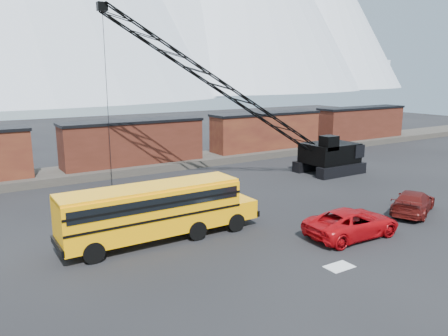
% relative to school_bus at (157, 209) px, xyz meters
% --- Properties ---
extents(ground, '(160.00, 160.00, 0.00)m').
position_rel_school_bus_xyz_m(ground, '(5.49, -3.93, -1.79)').
color(ground, black).
rests_on(ground, ground).
extents(gravel_berm, '(120.00, 5.00, 0.70)m').
position_rel_school_bus_xyz_m(gravel_berm, '(5.49, 18.07, -1.44)').
color(gravel_berm, '#49423C').
rests_on(gravel_berm, ground).
extents(boxcar_mid, '(13.70, 3.10, 4.17)m').
position_rel_school_bus_xyz_m(boxcar_mid, '(5.49, 18.07, 0.97)').
color(boxcar_mid, '#4C1F15').
rests_on(boxcar_mid, gravel_berm).
extents(boxcar_east_near, '(13.70, 3.10, 4.17)m').
position_rel_school_bus_xyz_m(boxcar_east_near, '(21.49, 18.07, 0.97)').
color(boxcar_east_near, '#411712').
rests_on(boxcar_east_near, gravel_berm).
extents(boxcar_east_far, '(13.70, 3.10, 4.17)m').
position_rel_school_bus_xyz_m(boxcar_east_far, '(37.49, 18.07, 0.97)').
color(boxcar_east_far, '#4C1F15').
rests_on(boxcar_east_far, gravel_berm).
extents(snow_patch, '(1.40, 0.90, 0.02)m').
position_rel_school_bus_xyz_m(snow_patch, '(5.99, -7.93, -1.78)').
color(snow_patch, silver).
rests_on(snow_patch, ground).
extents(school_bus, '(11.65, 2.65, 3.19)m').
position_rel_school_bus_xyz_m(school_bus, '(0.00, 0.00, 0.00)').
color(school_bus, '#FFA305').
rests_on(school_bus, ground).
extents(red_pickup, '(5.95, 2.93, 1.62)m').
position_rel_school_bus_xyz_m(red_pickup, '(9.65, -5.40, -0.98)').
color(red_pickup, '#B1080E').
rests_on(red_pickup, ground).
extents(maroon_suv, '(5.71, 4.16, 1.54)m').
position_rel_school_bus_xyz_m(maroon_suv, '(16.45, -4.60, -1.03)').
color(maroon_suv, '#4F100E').
rests_on(maroon_suv, ground).
extents(crawler_crane, '(23.34, 5.32, 14.26)m').
position_rel_school_bus_xyz_m(crawler_crane, '(10.28, 8.76, 6.00)').
color(crawler_crane, black).
rests_on(crawler_crane, ground).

